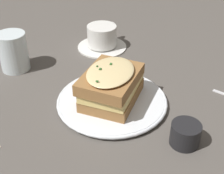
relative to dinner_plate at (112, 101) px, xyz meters
The scene contains 6 objects.
ground_plane 0.03m from the dinner_plate, 52.34° to the left, with size 2.40×2.40×0.00m, color #514C47.
dinner_plate is the anchor object (origin of this frame).
sandwich 0.04m from the dinner_plate, 18.71° to the right, with size 0.16×0.12×0.08m.
teacup_with_saucer 0.26m from the dinner_plate, 163.63° to the right, with size 0.14×0.14×0.06m.
water_glass 0.28m from the dinner_plate, 110.93° to the right, with size 0.07×0.07×0.09m, color silver.
condiment_pot 0.18m from the dinner_plate, 58.47° to the left, with size 0.05×0.05×0.04m, color black.
Camera 1 is at (0.50, 0.07, 0.40)m, focal length 50.00 mm.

